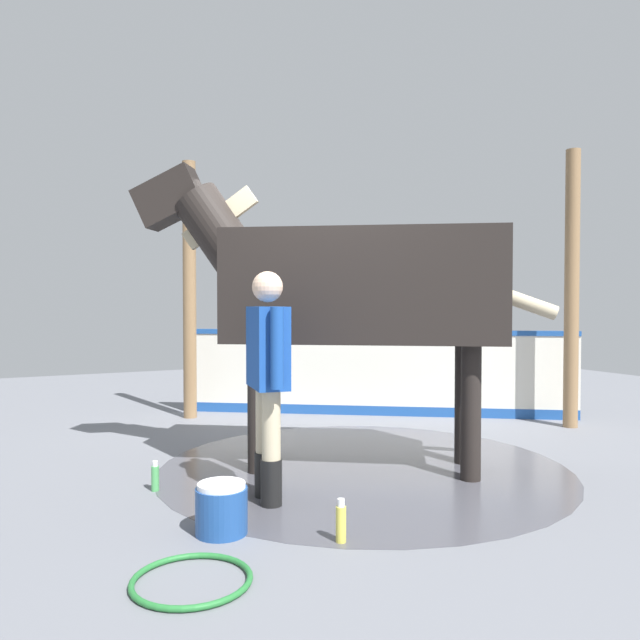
{
  "coord_description": "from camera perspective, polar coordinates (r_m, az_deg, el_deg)",
  "views": [
    {
      "loc": [
        -4.71,
        2.65,
        1.4
      ],
      "look_at": [
        -0.5,
        0.57,
        1.27
      ],
      "focal_mm": 34.0,
      "sensor_mm": 36.0,
      "label": 1
    }
  ],
  "objects": [
    {
      "name": "wet_patch",
      "position": [
        5.33,
        4.09,
        -13.66
      ],
      "size": [
        3.47,
        3.47,
        0.0
      ],
      "primitive_type": "cylinder",
      "color": "#4C4C54",
      "rests_on": "ground"
    },
    {
      "name": "bottle_shampoo",
      "position": [
        3.74,
        1.98,
        -18.5
      ],
      "size": [
        0.06,
        0.06,
        0.26
      ],
      "color": "#D8CC4C",
      "rests_on": "ground"
    },
    {
      "name": "wash_bucket",
      "position": [
        3.9,
        -9.26,
        -17.12
      ],
      "size": [
        0.32,
        0.32,
        0.31
      ],
      "color": "#1E478C",
      "rests_on": "ground"
    },
    {
      "name": "handler",
      "position": [
        4.3,
        -4.95,
        -4.69
      ],
      "size": [
        0.65,
        0.29,
        1.63
      ],
      "rotation": [
        0.0,
        0.0,
        4.56
      ],
      "color": "black",
      "rests_on": "ground"
    },
    {
      "name": "bottle_spray",
      "position": [
        4.83,
        -15.25,
        -14.08
      ],
      "size": [
        0.06,
        0.06,
        0.23
      ],
      "color": "#4CA559",
      "rests_on": "ground"
    },
    {
      "name": "roof_post_far",
      "position": [
        7.39,
        22.61,
        2.71
      ],
      "size": [
        0.16,
        0.16,
        3.12
      ],
      "primitive_type": "cylinder",
      "color": "olive",
      "rests_on": "ground"
    },
    {
      "name": "hose_coil",
      "position": [
        3.36,
        -11.99,
        -22.8
      ],
      "size": [
        0.61,
        0.61,
        0.03
      ],
      "primitive_type": "torus",
      "color": "#267233",
      "rests_on": "ground"
    },
    {
      "name": "horse",
      "position": [
        5.15,
        2.84,
        3.12
      ],
      "size": [
        2.25,
        3.12,
        2.61
      ],
      "rotation": [
        0.0,
        0.0,
        0.99
      ],
      "color": "black",
      "rests_on": "ground"
    },
    {
      "name": "roof_post_near",
      "position": [
        7.56,
        -12.18,
        2.76
      ],
      "size": [
        0.16,
        0.16,
        3.12
      ],
      "primitive_type": "cylinder",
      "color": "olive",
      "rests_on": "ground"
    },
    {
      "name": "ground_plane",
      "position": [
        5.59,
        3.04,
        -13.06
      ],
      "size": [
        16.0,
        16.0,
        0.02
      ],
      "primitive_type": "cube",
      "color": "slate"
    },
    {
      "name": "barrier_wall",
      "position": [
        7.63,
        5.13,
        -5.26
      ],
      "size": [
        2.79,
        4.15,
        1.07
      ],
      "color": "silver",
      "rests_on": "ground"
    }
  ]
}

